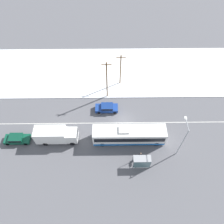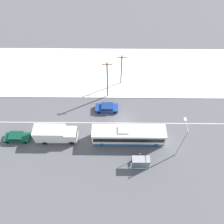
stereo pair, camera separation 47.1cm
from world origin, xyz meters
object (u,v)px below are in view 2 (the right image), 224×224
(box_truck, at_px, (55,134))
(streetlamp, at_px, (182,138))
(city_bus, at_px, (128,135))
(parked_car_near_truck, at_px, (17,137))
(pedestrian_at_stop, at_px, (139,155))
(sedan_car, at_px, (107,108))
(bus_shelter, at_px, (141,163))
(utility_pole_snowlot, at_px, (121,70))
(utility_pole_roadside, at_px, (107,80))

(box_truck, distance_m, streetlamp, 20.89)
(city_bus, bearing_deg, parked_car_near_truck, -179.98)
(city_bus, bearing_deg, box_truck, 179.49)
(parked_car_near_truck, height_order, streetlamp, streetlamp)
(parked_car_near_truck, relative_size, pedestrian_at_stop, 2.59)
(box_truck, relative_size, sedan_car, 1.66)
(bus_shelter, relative_size, utility_pole_snowlot, 0.37)
(parked_car_near_truck, xyz_separation_m, streetlamp, (27.41, -2.28, 4.11))
(city_bus, height_order, utility_pole_roadside, utility_pole_roadside)
(pedestrian_at_stop, height_order, utility_pole_roadside, utility_pole_roadside)
(city_bus, height_order, box_truck, city_bus)
(pedestrian_at_stop, bearing_deg, sedan_car, 119.36)
(box_truck, height_order, utility_pole_snowlot, utility_pole_snowlot)
(box_truck, distance_m, utility_pole_snowlot, 17.88)
(bus_shelter, xyz_separation_m, utility_pole_snowlot, (-2.85, 18.52, 2.25))
(pedestrian_at_stop, bearing_deg, parked_car_near_truck, 170.88)
(city_bus, bearing_deg, bus_shelter, -69.95)
(utility_pole_snowlot, bearing_deg, city_bus, -85.53)
(parked_car_near_truck, bearing_deg, utility_pole_snowlot, 36.56)
(bus_shelter, bearing_deg, pedestrian_at_stop, 91.54)
(sedan_car, bearing_deg, streetlamp, 143.27)
(city_bus, xyz_separation_m, bus_shelter, (1.79, -4.89, -0.02))
(parked_car_near_truck, relative_size, bus_shelter, 1.57)
(streetlamp, height_order, utility_pole_roadside, utility_pole_roadside)
(streetlamp, relative_size, utility_pole_snowlot, 1.04)
(bus_shelter, distance_m, streetlamp, 7.43)
(city_bus, distance_m, pedestrian_at_stop, 3.89)
(pedestrian_at_stop, distance_m, streetlamp, 7.39)
(sedan_car, height_order, utility_pole_snowlot, utility_pole_snowlot)
(box_truck, distance_m, pedestrian_at_stop, 14.76)
(city_bus, xyz_separation_m, pedestrian_at_stop, (1.75, -3.41, -0.66))
(city_bus, bearing_deg, utility_pole_roadside, 110.54)
(box_truck, xyz_separation_m, utility_pole_roadside, (8.81, 9.91, 2.91))
(city_bus, xyz_separation_m, utility_pole_roadside, (-3.76, 10.03, 2.98))
(parked_car_near_truck, bearing_deg, streetlamp, -4.76)
(city_bus, relative_size, parked_car_near_truck, 2.81)
(sedan_car, bearing_deg, city_bus, 120.49)
(city_bus, distance_m, parked_car_near_truck, 19.47)
(bus_shelter, height_order, utility_pole_roadside, utility_pole_roadside)
(parked_car_near_truck, distance_m, streetlamp, 27.81)
(box_truck, bearing_deg, streetlamp, -6.68)
(streetlamp, distance_m, utility_pole_roadside, 17.00)
(streetlamp, bearing_deg, utility_pole_snowlot, 119.54)
(city_bus, xyz_separation_m, parked_car_near_truck, (-19.45, -0.01, -0.92))
(utility_pole_roadside, bearing_deg, parked_car_near_truck, -147.41)
(pedestrian_at_stop, xyz_separation_m, streetlamp, (6.21, 1.12, 3.84))
(pedestrian_at_stop, relative_size, utility_pole_snowlot, 0.23)
(city_bus, distance_m, streetlamp, 8.87)
(bus_shelter, bearing_deg, box_truck, 160.77)
(sedan_car, height_order, bus_shelter, bus_shelter)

